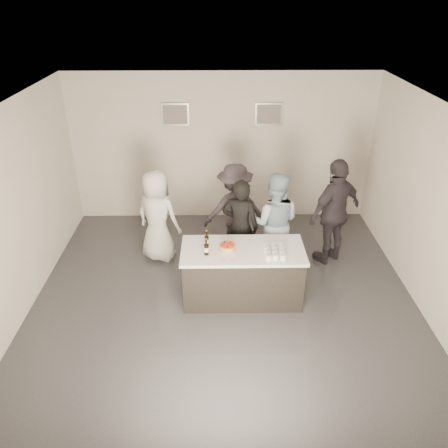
{
  "coord_description": "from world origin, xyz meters",
  "views": [
    {
      "loc": [
        -0.09,
        -5.39,
        4.39
      ],
      "look_at": [
        0.0,
        0.5,
        1.15
      ],
      "focal_mm": 35.0,
      "sensor_mm": 36.0,
      "label": 1
    }
  ],
  "objects_px": {
    "beer_bottle_a": "(207,238)",
    "person_main_blue": "(274,222)",
    "person_guest_right": "(335,212)",
    "person_main_black": "(240,227)",
    "person_guest_left": "(158,216)",
    "person_guest_back": "(235,209)",
    "cake": "(227,248)",
    "beer_bottle_b": "(206,247)",
    "bar_counter": "(242,274)"
  },
  "relations": [
    {
      "from": "person_guest_right",
      "to": "beer_bottle_a",
      "type": "bearing_deg",
      "value": -9.34
    },
    {
      "from": "beer_bottle_a",
      "to": "person_guest_right",
      "type": "bearing_deg",
      "value": 24.04
    },
    {
      "from": "beer_bottle_b",
      "to": "person_guest_left",
      "type": "relative_size",
      "value": 0.16
    },
    {
      "from": "beer_bottle_a",
      "to": "person_main_blue",
      "type": "xyz_separation_m",
      "value": [
        1.12,
        0.76,
        -0.15
      ]
    },
    {
      "from": "person_guest_right",
      "to": "person_guest_back",
      "type": "relative_size",
      "value": 1.12
    },
    {
      "from": "beer_bottle_a",
      "to": "person_main_black",
      "type": "height_order",
      "value": "person_main_black"
    },
    {
      "from": "cake",
      "to": "person_guest_right",
      "type": "xyz_separation_m",
      "value": [
        1.87,
        1.09,
        0.02
      ]
    },
    {
      "from": "beer_bottle_a",
      "to": "person_guest_right",
      "type": "xyz_separation_m",
      "value": [
        2.18,
        0.97,
        -0.07
      ]
    },
    {
      "from": "person_guest_back",
      "to": "cake",
      "type": "bearing_deg",
      "value": 73.66
    },
    {
      "from": "bar_counter",
      "to": "person_guest_left",
      "type": "bearing_deg",
      "value": 140.19
    },
    {
      "from": "bar_counter",
      "to": "person_main_black",
      "type": "relative_size",
      "value": 1.09
    },
    {
      "from": "bar_counter",
      "to": "beer_bottle_a",
      "type": "height_order",
      "value": "beer_bottle_a"
    },
    {
      "from": "beer_bottle_b",
      "to": "person_guest_right",
      "type": "distance_m",
      "value": 2.5
    },
    {
      "from": "beer_bottle_a",
      "to": "person_guest_left",
      "type": "bearing_deg",
      "value": 129.01
    },
    {
      "from": "beer_bottle_a",
      "to": "person_guest_back",
      "type": "relative_size",
      "value": 0.15
    },
    {
      "from": "bar_counter",
      "to": "beer_bottle_b",
      "type": "height_order",
      "value": "beer_bottle_b"
    },
    {
      "from": "cake",
      "to": "person_main_black",
      "type": "xyz_separation_m",
      "value": [
        0.23,
        0.79,
        -0.09
      ]
    },
    {
      "from": "bar_counter",
      "to": "person_guest_right",
      "type": "distance_m",
      "value": 2.02
    },
    {
      "from": "beer_bottle_a",
      "to": "person_main_blue",
      "type": "distance_m",
      "value": 1.36
    },
    {
      "from": "bar_counter",
      "to": "beer_bottle_b",
      "type": "distance_m",
      "value": 0.81
    },
    {
      "from": "bar_counter",
      "to": "person_guest_right",
      "type": "relative_size",
      "value": 0.97
    },
    {
      "from": "beer_bottle_a",
      "to": "person_main_blue",
      "type": "bearing_deg",
      "value": 34.16
    },
    {
      "from": "beer_bottle_b",
      "to": "person_main_blue",
      "type": "height_order",
      "value": "person_main_blue"
    },
    {
      "from": "person_guest_right",
      "to": "person_main_black",
      "type": "bearing_deg",
      "value": -23.04
    },
    {
      "from": "beer_bottle_b",
      "to": "person_main_blue",
      "type": "bearing_deg",
      "value": 41.77
    },
    {
      "from": "beer_bottle_a",
      "to": "person_guest_left",
      "type": "relative_size",
      "value": 0.16
    },
    {
      "from": "person_main_black",
      "to": "person_guest_left",
      "type": "bearing_deg",
      "value": -2.25
    },
    {
      "from": "person_main_blue",
      "to": "person_guest_back",
      "type": "relative_size",
      "value": 1.03
    },
    {
      "from": "cake",
      "to": "person_guest_right",
      "type": "distance_m",
      "value": 2.16
    },
    {
      "from": "beer_bottle_b",
      "to": "person_guest_back",
      "type": "bearing_deg",
      "value": 73.09
    },
    {
      "from": "cake",
      "to": "bar_counter",
      "type": "bearing_deg",
      "value": 3.44
    },
    {
      "from": "person_main_black",
      "to": "person_guest_left",
      "type": "height_order",
      "value": "person_main_black"
    },
    {
      "from": "person_main_black",
      "to": "cake",
      "type": "bearing_deg",
      "value": 87.52
    },
    {
      "from": "bar_counter",
      "to": "cake",
      "type": "xyz_separation_m",
      "value": [
        -0.24,
        -0.01,
        0.49
      ]
    },
    {
      "from": "beer_bottle_b",
      "to": "person_guest_left",
      "type": "distance_m",
      "value": 1.61
    },
    {
      "from": "beer_bottle_a",
      "to": "person_guest_right",
      "type": "height_order",
      "value": "person_guest_right"
    },
    {
      "from": "person_main_black",
      "to": "person_guest_left",
      "type": "xyz_separation_m",
      "value": [
        -1.43,
        0.42,
        -0.01
      ]
    },
    {
      "from": "person_main_black",
      "to": "person_guest_back",
      "type": "height_order",
      "value": "person_guest_back"
    },
    {
      "from": "person_guest_back",
      "to": "beer_bottle_a",
      "type": "bearing_deg",
      "value": 60.38
    },
    {
      "from": "person_guest_right",
      "to": "person_guest_back",
      "type": "xyz_separation_m",
      "value": [
        -1.71,
        0.34,
        -0.11
      ]
    },
    {
      "from": "person_main_black",
      "to": "person_guest_right",
      "type": "bearing_deg",
      "value": -155.65
    },
    {
      "from": "beer_bottle_a",
      "to": "person_guest_back",
      "type": "distance_m",
      "value": 1.41
    },
    {
      "from": "bar_counter",
      "to": "beer_bottle_a",
      "type": "relative_size",
      "value": 7.15
    },
    {
      "from": "beer_bottle_b",
      "to": "person_guest_left",
      "type": "height_order",
      "value": "person_guest_left"
    },
    {
      "from": "person_main_black",
      "to": "person_main_blue",
      "type": "bearing_deg",
      "value": -157.59
    },
    {
      "from": "person_guest_left",
      "to": "person_guest_right",
      "type": "height_order",
      "value": "person_guest_right"
    },
    {
      "from": "cake",
      "to": "person_guest_back",
      "type": "xyz_separation_m",
      "value": [
        0.16,
        1.43,
        -0.08
      ]
    },
    {
      "from": "person_guest_left",
      "to": "person_guest_back",
      "type": "height_order",
      "value": "person_guest_back"
    },
    {
      "from": "person_main_black",
      "to": "person_guest_left",
      "type": "distance_m",
      "value": 1.49
    },
    {
      "from": "cake",
      "to": "beer_bottle_b",
      "type": "bearing_deg",
      "value": -157.92
    }
  ]
}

